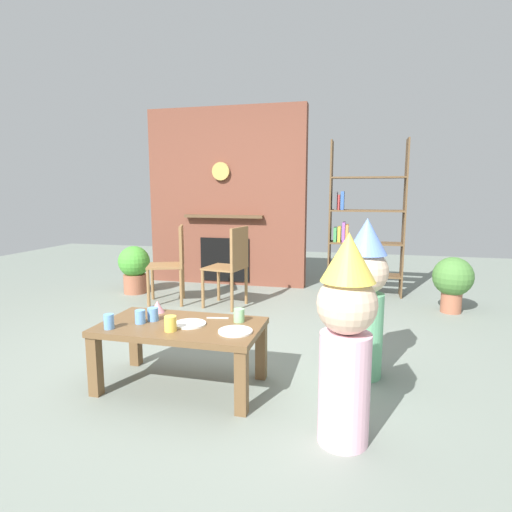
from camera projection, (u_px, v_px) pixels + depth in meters
The scene contains 19 objects.
ground_plane at pixel (225, 359), 3.25m from camera, with size 12.00×12.00×0.00m, color gray.
brick_fireplace_feature at pixel (226, 198), 5.75m from camera, with size 2.20×0.28×2.40m.
bookshelf at pixel (360, 225), 5.18m from camera, with size 0.90×0.28×1.90m.
coffee_table at pixel (181, 334), 2.74m from camera, with size 1.05×0.58×0.43m.
paper_cup_near_left at pixel (109, 321), 2.63m from camera, with size 0.06×0.06×0.09m, color #669EE0.
paper_cup_near_right at pixel (239, 315), 2.77m from camera, with size 0.07×0.07×0.09m, color #8CD18C.
paper_cup_center at pixel (140, 317), 2.73m from camera, with size 0.07×0.07×0.09m, color #669EE0.
paper_cup_far_left at pixel (170, 324), 2.59m from camera, with size 0.08×0.08×0.09m, color #F2CC4C.
paper_cup_far_right at pixel (153, 314), 2.79m from camera, with size 0.07×0.07×0.09m, color #669EE0.
paper_plate_front at pixel (190, 324), 2.71m from camera, with size 0.21×0.21×0.01m, color white.
paper_plate_rear at pixel (235, 331), 2.57m from camera, with size 0.21×0.21×0.01m, color white.
birthday_cake_slice at pixel (157, 307), 2.98m from camera, with size 0.10×0.10×0.08m, color pink.
table_fork at pixel (218, 318), 2.85m from camera, with size 0.15×0.02×0.01m, color silver.
child_with_cone_hat at pixel (346, 335), 2.09m from camera, with size 0.30×0.30×1.09m.
child_in_pink at pixel (365, 295), 2.86m from camera, with size 0.31×0.31×1.11m.
dining_chair_left at pixel (174, 259), 4.81m from camera, with size 0.52×0.52×0.90m.
dining_chair_middle at pixel (232, 262), 4.63m from camera, with size 0.46×0.46×0.90m.
potted_plant_tall at pixel (453, 280), 4.44m from camera, with size 0.41×0.41×0.60m.
potted_plant_short at pixel (134, 267), 5.31m from camera, with size 0.39×0.39×0.60m.
Camera 1 is at (0.99, -2.94, 1.28)m, focal length 29.39 mm.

